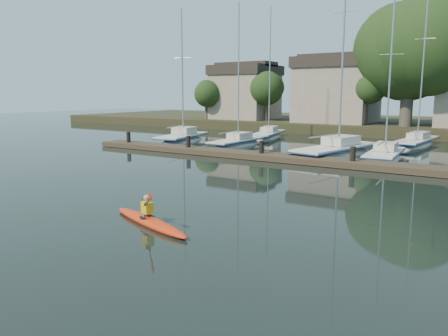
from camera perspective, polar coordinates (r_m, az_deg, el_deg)
The scene contains 10 objects.
ground at distance 15.77m, azimuth -9.45°, elevation -6.08°, with size 160.00×160.00×0.00m, color black.
kayak at distance 14.63m, azimuth -9.74°, elevation -6.67°, with size 4.28×1.87×1.38m.
dock at distance 27.51m, azimuth 10.42°, elevation 1.10°, with size 34.00×2.00×1.80m.
sailboat_0 at distance 38.93m, azimuth -5.46°, elevation 3.12°, with size 3.79×8.30×12.72m.
sailboat_1 at distance 35.75m, azimuth 1.69°, elevation 2.63°, with size 2.04×7.64×12.44m.
sailboat_2 at distance 31.20m, azimuth 14.44°, elevation 1.21°, with size 4.29×10.18×16.42m.
sailboat_3 at distance 30.24m, azimuth 20.17°, elevation 0.71°, with size 2.33×7.30×11.60m.
sailboat_5 at distance 42.63m, azimuth 5.77°, elevation 3.74°, with size 3.46×8.32×13.42m.
sailboat_6 at distance 39.32m, azimuth 23.79°, elevation 2.45°, with size 2.80×9.34×14.62m.
shore at distance 52.22m, azimuth 23.35°, elevation 7.83°, with size 90.00×25.25×12.75m.
Camera 1 is at (10.23, -11.21, 4.27)m, focal length 35.00 mm.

